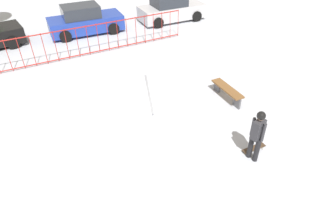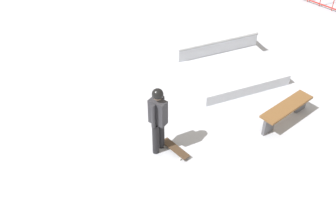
{
  "view_description": "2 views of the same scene",
  "coord_description": "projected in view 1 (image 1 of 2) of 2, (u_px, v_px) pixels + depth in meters",
  "views": [
    {
      "loc": [
        -2.07,
        -7.78,
        6.32
      ],
      "look_at": [
        1.14,
        -1.05,
        0.9
      ],
      "focal_mm": 31.24,
      "sensor_mm": 36.0,
      "label": 1
    },
    {
      "loc": [
        8.29,
        -7.26,
        6.69
      ],
      "look_at": [
        2.95,
        -2.91,
        1.0
      ],
      "focal_mm": 43.57,
      "sensor_mm": 36.0,
      "label": 2
    }
  ],
  "objects": [
    {
      "name": "parked_car_blue",
      "position": [
        85.0,
        21.0,
        16.68
      ],
      "size": [
        4.11,
        1.94,
        1.6
      ],
      "rotation": [
        0.0,
        0.0,
        -0.0
      ],
      "color": "#1E3899",
      "rests_on": "ground"
    },
    {
      "name": "skater",
      "position": [
        257.0,
        133.0,
        8.24
      ],
      "size": [
        0.43,
        0.43,
        1.73
      ],
      "rotation": [
        0.0,
        0.0,
        0.29
      ],
      "color": "black",
      "rests_on": "ground"
    },
    {
      "name": "perimeter_fence",
      "position": [
        83.0,
        41.0,
        14.17
      ],
      "size": [
        10.77,
        0.7,
        1.5
      ],
      "rotation": [
        0.0,
        0.0,
        0.06
      ],
      "color": "maroon",
      "rests_on": "ground"
    },
    {
      "name": "ground_plane",
      "position": [
        125.0,
        125.0,
        10.12
      ],
      "size": [
        60.0,
        60.0,
        0.0
      ],
      "primitive_type": "plane",
      "color": "#B2B7C1"
    },
    {
      "name": "skateboard",
      "position": [
        254.0,
        148.0,
        9.07
      ],
      "size": [
        0.81,
        0.28,
        0.09
      ],
      "rotation": [
        0.0,
        0.0,
        0.04
      ],
      "color": "#3F2D1E",
      "rests_on": "ground"
    },
    {
      "name": "skate_ramp",
      "position": [
        113.0,
        105.0,
        10.54
      ],
      "size": [
        5.92,
        4.03,
        0.74
      ],
      "rotation": [
        0.0,
        0.0,
        -0.29
      ],
      "color": "silver",
      "rests_on": "ground"
    },
    {
      "name": "park_bench",
      "position": [
        227.0,
        91.0,
        11.27
      ],
      "size": [
        0.43,
        1.66,
        0.48
      ],
      "rotation": [
        0.0,
        0.0,
        1.59
      ],
      "color": "brown",
      "rests_on": "ground"
    },
    {
      "name": "parked_car_silver",
      "position": [
        171.0,
        9.0,
        18.44
      ],
      "size": [
        4.14,
        1.99,
        1.6
      ],
      "rotation": [
        0.0,
        0.0,
        0.02
      ],
      "color": "#B7B7BC",
      "rests_on": "ground"
    }
  ]
}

